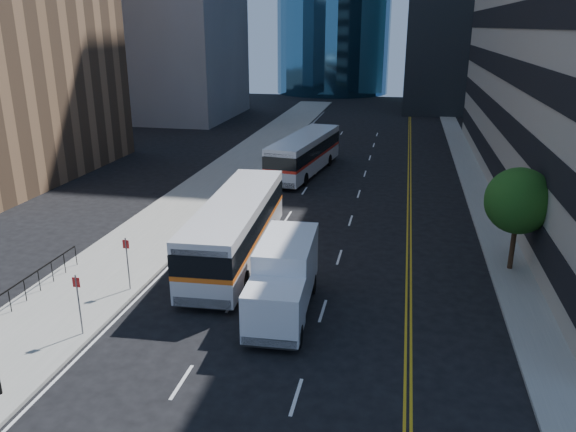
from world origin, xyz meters
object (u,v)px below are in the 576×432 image
at_px(street_tree, 519,201).
at_px(box_truck, 284,278).
at_px(bus_rear, 305,153).
at_px(bus_front, 237,227).

relative_size(street_tree, box_truck, 0.79).
height_order(bus_rear, box_truck, bus_rear).
xyz_separation_m(bus_front, bus_rear, (0.28, 18.41, -0.07)).
bearing_deg(bus_front, street_tree, 2.12).
bearing_deg(box_truck, bus_front, 121.82).
bearing_deg(street_tree, box_truck, -147.17).
bearing_deg(bus_rear, street_tree, -44.13).
bearing_deg(bus_front, box_truck, -58.53).
xyz_separation_m(bus_rear, box_truck, (3.34, -23.70, -0.08)).
height_order(street_tree, bus_front, street_tree).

